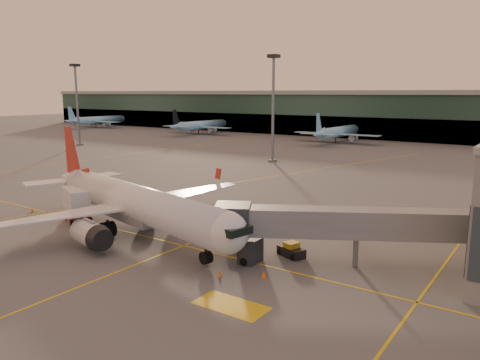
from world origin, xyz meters
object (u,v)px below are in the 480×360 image
Objects in this scene: main_airplane at (131,203)px; pushback_tug at (291,251)px; catering_truck at (77,203)px; gpu_cart at (236,247)px.

pushback_tug is at bearing 24.99° from main_airplane.
main_airplane is at bearing 25.42° from catering_truck.
pushback_tug is (29.46, 4.25, -1.89)m from catering_truck.
main_airplane is 18.82× the size of gpu_cart.
catering_truck reaches higher than pushback_tug.
catering_truck is 29.82m from pushback_tug.
pushback_tug is at bearing 32.75° from catering_truck.
pushback_tug reaches higher than gpu_cart.
catering_truck is at bearing -166.13° from main_airplane.
main_airplane reaches higher than gpu_cart.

